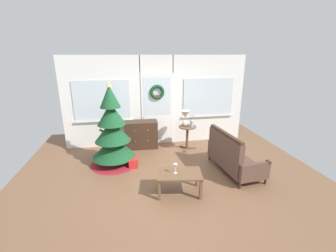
{
  "coord_description": "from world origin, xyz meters",
  "views": [
    {
      "loc": [
        -0.82,
        -4.32,
        2.57
      ],
      "look_at": [
        0.05,
        0.55,
        1.0
      ],
      "focal_mm": 24.33,
      "sensor_mm": 36.0,
      "label": 1
    }
  ],
  "objects_px": {
    "dresser_cabinet": "(141,135)",
    "wine_glass": "(175,166)",
    "side_table": "(187,133)",
    "coffee_table": "(179,176)",
    "christmas_tree": "(113,135)",
    "settee_sofa": "(232,156)",
    "flower_vase": "(192,123)",
    "table_lamp": "(185,116)",
    "gift_box": "(133,163)"
  },
  "relations": [
    {
      "from": "christmas_tree",
      "to": "settee_sofa",
      "type": "bearing_deg",
      "value": -18.23
    },
    {
      "from": "wine_glass",
      "to": "christmas_tree",
      "type": "bearing_deg",
      "value": 129.53
    },
    {
      "from": "dresser_cabinet",
      "to": "coffee_table",
      "type": "height_order",
      "value": "dresser_cabinet"
    },
    {
      "from": "dresser_cabinet",
      "to": "table_lamp",
      "type": "relative_size",
      "value": 2.07
    },
    {
      "from": "christmas_tree",
      "to": "gift_box",
      "type": "bearing_deg",
      "value": -31.41
    },
    {
      "from": "flower_vase",
      "to": "settee_sofa",
      "type": "bearing_deg",
      "value": -67.85
    },
    {
      "from": "flower_vase",
      "to": "gift_box",
      "type": "relative_size",
      "value": 1.65
    },
    {
      "from": "table_lamp",
      "to": "wine_glass",
      "type": "bearing_deg",
      "value": -108.86
    },
    {
      "from": "coffee_table",
      "to": "table_lamp",
      "type": "bearing_deg",
      "value": 73.09
    },
    {
      "from": "table_lamp",
      "to": "gift_box",
      "type": "xyz_separation_m",
      "value": [
        -1.47,
        -0.87,
        -0.85
      ]
    },
    {
      "from": "christmas_tree",
      "to": "settee_sofa",
      "type": "relative_size",
      "value": 1.3
    },
    {
      "from": "wine_glass",
      "to": "settee_sofa",
      "type": "bearing_deg",
      "value": 22.91
    },
    {
      "from": "side_table",
      "to": "wine_glass",
      "type": "distance_m",
      "value": 2.16
    },
    {
      "from": "wine_glass",
      "to": "gift_box",
      "type": "height_order",
      "value": "wine_glass"
    },
    {
      "from": "dresser_cabinet",
      "to": "wine_glass",
      "type": "xyz_separation_m",
      "value": [
        0.48,
        -2.37,
        0.18
      ]
    },
    {
      "from": "table_lamp",
      "to": "christmas_tree",
      "type": "bearing_deg",
      "value": -162.69
    },
    {
      "from": "christmas_tree",
      "to": "coffee_table",
      "type": "relative_size",
      "value": 2.21
    },
    {
      "from": "wine_glass",
      "to": "table_lamp",
      "type": "bearing_deg",
      "value": 71.14
    },
    {
      "from": "christmas_tree",
      "to": "wine_glass",
      "type": "relative_size",
      "value": 10.25
    },
    {
      "from": "dresser_cabinet",
      "to": "settee_sofa",
      "type": "relative_size",
      "value": 0.6
    },
    {
      "from": "side_table",
      "to": "flower_vase",
      "type": "relative_size",
      "value": 1.92
    },
    {
      "from": "flower_vase",
      "to": "coffee_table",
      "type": "xyz_separation_m",
      "value": [
        -0.79,
        -1.97,
        -0.43
      ]
    },
    {
      "from": "side_table",
      "to": "coffee_table",
      "type": "height_order",
      "value": "side_table"
    },
    {
      "from": "dresser_cabinet",
      "to": "settee_sofa",
      "type": "distance_m",
      "value": 2.6
    },
    {
      "from": "christmas_tree",
      "to": "flower_vase",
      "type": "xyz_separation_m",
      "value": [
        2.07,
        0.5,
        0.04
      ]
    },
    {
      "from": "table_lamp",
      "to": "gift_box",
      "type": "relative_size",
      "value": 2.08
    },
    {
      "from": "christmas_tree",
      "to": "settee_sofa",
      "type": "distance_m",
      "value": 2.79
    },
    {
      "from": "coffee_table",
      "to": "dresser_cabinet",
      "type": "bearing_deg",
      "value": 103.2
    },
    {
      "from": "christmas_tree",
      "to": "wine_glass",
      "type": "height_order",
      "value": "christmas_tree"
    },
    {
      "from": "table_lamp",
      "to": "coffee_table",
      "type": "xyz_separation_m",
      "value": [
        -0.63,
        -2.07,
        -0.6
      ]
    },
    {
      "from": "dresser_cabinet",
      "to": "table_lamp",
      "type": "xyz_separation_m",
      "value": [
        1.19,
        -0.31,
        0.57
      ]
    },
    {
      "from": "flower_vase",
      "to": "gift_box",
      "type": "bearing_deg",
      "value": -154.71
    },
    {
      "from": "christmas_tree",
      "to": "side_table",
      "type": "relative_size",
      "value": 2.98
    },
    {
      "from": "side_table",
      "to": "coffee_table",
      "type": "distance_m",
      "value": 2.15
    },
    {
      "from": "christmas_tree",
      "to": "table_lamp",
      "type": "height_order",
      "value": "christmas_tree"
    },
    {
      "from": "settee_sofa",
      "to": "coffee_table",
      "type": "xyz_separation_m",
      "value": [
        -1.34,
        -0.61,
        -0.02
      ]
    },
    {
      "from": "christmas_tree",
      "to": "side_table",
      "type": "bearing_deg",
      "value": 15.74
    },
    {
      "from": "christmas_tree",
      "to": "settee_sofa",
      "type": "xyz_separation_m",
      "value": [
        2.63,
        -0.87,
        -0.37
      ]
    },
    {
      "from": "table_lamp",
      "to": "wine_glass",
      "type": "height_order",
      "value": "table_lamp"
    },
    {
      "from": "table_lamp",
      "to": "wine_glass",
      "type": "distance_m",
      "value": 2.21
    },
    {
      "from": "side_table",
      "to": "table_lamp",
      "type": "bearing_deg",
      "value": 146.31
    },
    {
      "from": "table_lamp",
      "to": "gift_box",
      "type": "height_order",
      "value": "table_lamp"
    },
    {
      "from": "dresser_cabinet",
      "to": "coffee_table",
      "type": "bearing_deg",
      "value": -76.8
    },
    {
      "from": "dresser_cabinet",
      "to": "table_lamp",
      "type": "height_order",
      "value": "table_lamp"
    },
    {
      "from": "gift_box",
      "to": "wine_glass",
      "type": "bearing_deg",
      "value": -57.4
    },
    {
      "from": "dresser_cabinet",
      "to": "coffee_table",
      "type": "distance_m",
      "value": 2.45
    },
    {
      "from": "side_table",
      "to": "table_lamp",
      "type": "relative_size",
      "value": 1.53
    },
    {
      "from": "flower_vase",
      "to": "coffee_table",
      "type": "height_order",
      "value": "flower_vase"
    },
    {
      "from": "settee_sofa",
      "to": "wine_glass",
      "type": "relative_size",
      "value": 7.86
    },
    {
      "from": "side_table",
      "to": "flower_vase",
      "type": "xyz_separation_m",
      "value": [
        0.1,
        -0.06,
        0.31
      ]
    }
  ]
}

